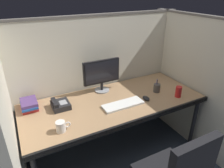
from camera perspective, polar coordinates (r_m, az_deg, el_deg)
The scene contains 12 objects.
cubicle_partition_rear at distance 2.48m, azimuth -4.21°, elevation 0.84°, with size 2.21×0.06×1.57m.
cubicle_partition_left at distance 1.86m, azimuth -26.61°, elevation -11.69°, with size 0.06×1.41×1.57m.
cubicle_partition_right at distance 2.63m, azimuth 21.25°, elevation 0.54°, with size 0.06×1.41×1.57m.
desk at distance 2.16m, azimuth 0.77°, elevation -6.12°, with size 1.90×0.80×0.74m.
monitor_center at distance 2.26m, azimuth -2.96°, elevation 2.96°, with size 0.43×0.17×0.37m.
keyboard_main at distance 2.07m, azimuth 3.14°, elevation -5.79°, with size 0.43×0.15×0.02m, color silver.
computer_mouse at distance 2.20m, azimuth 9.61°, elevation -3.97°, with size 0.06×0.10×0.04m.
coffee_mug at distance 1.76m, azimuth -14.19°, elevation -11.56°, with size 0.13×0.08×0.09m.
pen_cup at distance 2.37m, azimuth 12.54°, elevation -1.07°, with size 0.08×0.08×0.16m.
desk_phone at distance 2.09m, azimuth -14.48°, elevation -5.70°, with size 0.17×0.19×0.09m.
soda_can at distance 2.32m, azimuth 18.26°, elevation -2.09°, with size 0.07×0.07×0.12m, color red.
book_stack at distance 2.16m, azimuth -22.38°, elevation -5.43°, with size 0.15×0.23×0.09m.
Camera 1 is at (-0.87, -1.33, 1.84)m, focal length 32.36 mm.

